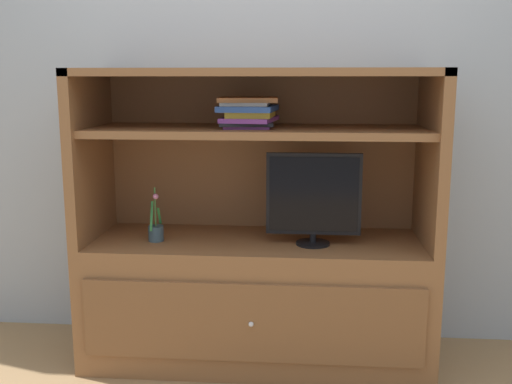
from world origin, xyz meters
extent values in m
cube|color=#9EA8B2|center=(0.00, 0.75, 1.40)|extent=(6.00, 0.10, 2.80)
cube|color=brown|center=(0.00, 0.40, 0.31)|extent=(1.70, 0.59, 0.62)
cube|color=brown|center=(0.00, 0.10, 0.31)|extent=(1.56, 0.02, 0.37)
sphere|color=silver|center=(0.00, 0.08, 0.31)|extent=(0.02, 0.02, 0.02)
cube|color=brown|center=(-0.82, 0.40, 1.03)|extent=(0.05, 0.59, 0.83)
cube|color=brown|center=(0.82, 0.40, 1.03)|extent=(0.05, 0.59, 0.83)
cube|color=brown|center=(0.00, 0.68, 1.03)|extent=(1.70, 0.02, 0.83)
cube|color=brown|center=(0.00, 0.40, 1.43)|extent=(1.70, 0.59, 0.04)
cube|color=brown|center=(0.00, 0.40, 1.16)|extent=(1.60, 0.53, 0.04)
cylinder|color=black|center=(0.28, 0.33, 0.62)|extent=(0.16, 0.16, 0.01)
cylinder|color=black|center=(0.28, 0.33, 0.65)|extent=(0.03, 0.03, 0.04)
cube|color=black|center=(0.28, 0.33, 0.87)|extent=(0.45, 0.02, 0.39)
cube|color=black|center=(0.28, 0.32, 0.87)|extent=(0.42, 0.00, 0.35)
cylinder|color=#384C56|center=(-0.49, 0.33, 0.66)|extent=(0.07, 0.07, 0.08)
cylinder|color=#3D6B33|center=(-0.49, 0.33, 0.79)|extent=(0.01, 0.01, 0.19)
cube|color=#2D7A38|center=(-0.47, 0.34, 0.74)|extent=(0.02, 0.07, 0.10)
cube|color=#2D7A38|center=(-0.51, 0.33, 0.74)|extent=(0.02, 0.09, 0.13)
sphere|color=#C6729E|center=(-0.48, 0.32, 0.85)|extent=(0.03, 0.03, 0.03)
cube|color=purple|center=(-0.04, 0.40, 1.18)|extent=(0.22, 0.29, 0.01)
cube|color=black|center=(-0.05, 0.41, 1.20)|extent=(0.27, 0.34, 0.02)
cube|color=purple|center=(-0.03, 0.40, 1.21)|extent=(0.27, 0.36, 0.02)
cube|color=gold|center=(-0.03, 0.39, 1.24)|extent=(0.22, 0.28, 0.03)
cube|color=#2D519E|center=(-0.04, 0.39, 1.27)|extent=(0.28, 0.33, 0.03)
cube|color=silver|center=(-0.05, 0.41, 1.29)|extent=(0.22, 0.27, 0.02)
cube|color=#A56638|center=(-0.04, 0.41, 1.31)|extent=(0.29, 0.28, 0.02)
camera|label=1|loc=(0.23, -2.42, 1.41)|focal=41.53mm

